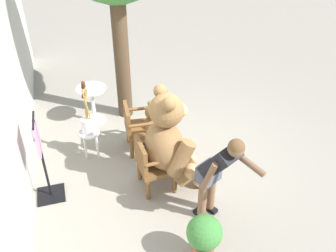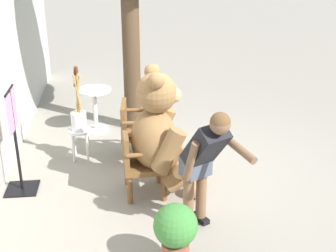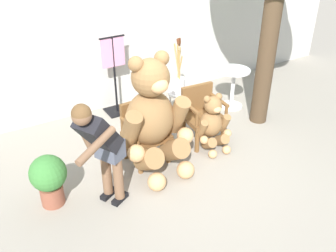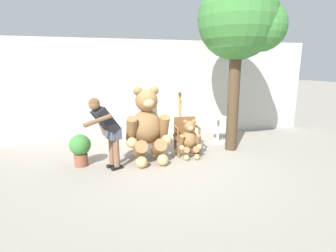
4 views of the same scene
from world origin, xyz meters
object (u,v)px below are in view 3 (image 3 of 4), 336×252
object	(u,v)px
wooden_chair_right	(202,113)
brush_bucket	(178,81)
round_side_table	(233,84)
person_visitor	(101,144)
potted_plant	(49,177)
wooden_chair_left	(144,130)
teddy_bear_small	(213,123)
white_stool	(178,98)
teddy_bear_large	(153,117)
clothing_display_stand	(115,74)

from	to	relation	value
wooden_chair_right	brush_bucket	xyz separation A→B (m)	(0.08, 0.80, 0.21)
round_side_table	person_visitor	bearing A→B (deg)	-156.90
round_side_table	potted_plant	bearing A→B (deg)	-165.73
wooden_chair_left	teddy_bear_small	distance (m)	1.02
wooden_chair_left	person_visitor	xyz separation A→B (m)	(-0.87, -0.64, 0.43)
brush_bucket	teddy_bear_small	bearing A→B (deg)	-94.78
white_stool	potted_plant	world-z (taller)	potted_plant
white_stool	brush_bucket	world-z (taller)	brush_bucket
wooden_chair_right	brush_bucket	size ratio (longest dim) A/B	0.92
teddy_bear_small	person_visitor	world-z (taller)	person_visitor
teddy_bear_small	brush_bucket	distance (m)	1.12
potted_plant	wooden_chair_left	bearing A→B (deg)	10.93
teddy_bear_large	teddy_bear_small	bearing A→B (deg)	-1.13
wooden_chair_right	white_stool	world-z (taller)	wooden_chair_right
clothing_display_stand	round_side_table	bearing A→B (deg)	-25.68
wooden_chair_right	brush_bucket	distance (m)	0.83
potted_plant	clothing_display_stand	xyz separation A→B (m)	(1.66, 1.79, 0.32)
teddy_bear_large	clothing_display_stand	bearing A→B (deg)	82.48
teddy_bear_large	brush_bucket	bearing A→B (deg)	45.31
teddy_bear_large	potted_plant	world-z (taller)	teddy_bear_large
teddy_bear_large	brush_bucket	xyz separation A→B (m)	(1.06, 1.07, -0.14)
round_side_table	clothing_display_stand	world-z (taller)	clothing_display_stand
person_visitor	white_stool	size ratio (longest dim) A/B	3.22
white_stool	round_side_table	xyz separation A→B (m)	(1.03, -0.18, 0.09)
wooden_chair_right	brush_bucket	world-z (taller)	brush_bucket
clothing_display_stand	teddy_bear_large	bearing A→B (deg)	-97.52
potted_plant	teddy_bear_large	bearing A→B (deg)	0.18
teddy_bear_large	round_side_table	bearing A→B (deg)	23.03
teddy_bear_large	white_stool	world-z (taller)	teddy_bear_large
teddy_bear_large	clothing_display_stand	xyz separation A→B (m)	(0.24, 1.79, -0.08)
brush_bucket	potted_plant	xyz separation A→B (m)	(-2.49, -1.08, -0.27)
person_visitor	brush_bucket	world-z (taller)	person_visitor
wooden_chair_right	wooden_chair_left	bearing A→B (deg)	179.99
white_stool	teddy_bear_large	bearing A→B (deg)	-134.68
wooden_chair_left	brush_bucket	world-z (taller)	brush_bucket
wooden_chair_left	potted_plant	size ratio (longest dim) A/B	1.26
teddy_bear_large	clothing_display_stand	size ratio (longest dim) A/B	1.20
teddy_bear_small	person_visitor	bearing A→B (deg)	-169.08
wooden_chair_right	teddy_bear_small	size ratio (longest dim) A/B	0.98
wooden_chair_left	wooden_chair_right	xyz separation A→B (m)	(0.99, -0.00, 0.00)
teddy_bear_small	round_side_table	bearing A→B (deg)	38.94
person_visitor	round_side_table	size ratio (longest dim) A/B	2.06
white_stool	round_side_table	bearing A→B (deg)	-10.00
person_visitor	teddy_bear_small	bearing A→B (deg)	10.92
brush_bucket	round_side_table	xyz separation A→B (m)	(1.04, -0.18, -0.22)
wooden_chair_right	round_side_table	size ratio (longest dim) A/B	1.19
wooden_chair_left	person_visitor	distance (m)	1.16
person_visitor	brush_bucket	distance (m)	2.43
potted_plant	clothing_display_stand	bearing A→B (deg)	47.13
white_stool	clothing_display_stand	xyz separation A→B (m)	(-0.83, 0.71, 0.36)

